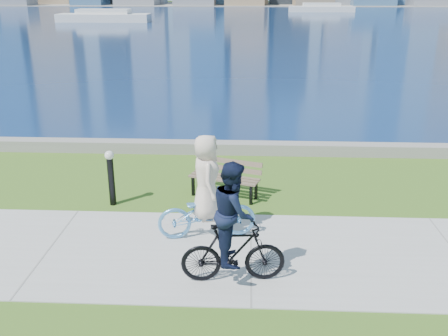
% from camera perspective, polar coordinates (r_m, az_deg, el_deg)
% --- Properties ---
extents(ground, '(320.00, 320.00, 0.00)m').
position_cam_1_polar(ground, '(9.88, 3.09, -9.82)').
color(ground, '#365B18').
rests_on(ground, ground).
extents(concrete_path, '(80.00, 3.50, 0.02)m').
position_cam_1_polar(concrete_path, '(9.88, 3.09, -9.77)').
color(concrete_path, '#A3A39E').
rests_on(concrete_path, ground).
extents(seawall, '(90.00, 0.50, 0.35)m').
position_cam_1_polar(seawall, '(15.51, 3.06, 2.30)').
color(seawall, slate).
rests_on(seawall, ground).
extents(bay_water, '(320.00, 131.00, 0.01)m').
position_cam_1_polar(bay_water, '(80.71, 2.99, 16.70)').
color(bay_water, '#0B224C').
rests_on(bay_water, ground).
extents(far_shore, '(320.00, 30.00, 0.12)m').
position_cam_1_polar(far_shore, '(138.64, 2.98, 18.20)').
color(far_shore, gray).
rests_on(far_shore, ground).
extents(ferry_near, '(12.80, 3.66, 1.74)m').
position_cam_1_polar(ferry_near, '(74.90, -13.56, 16.48)').
color(ferry_near, silver).
rests_on(ferry_near, ground).
extents(ferry_far, '(12.25, 3.50, 1.66)m').
position_cam_1_polar(ferry_far, '(101.86, 11.07, 17.49)').
color(ferry_far, silver).
rests_on(ferry_far, ground).
extents(park_bench, '(1.83, 1.12, 0.90)m').
position_cam_1_polar(park_bench, '(12.25, 0.21, -0.79)').
color(park_bench, black).
rests_on(park_bench, ground).
extents(bollard_lamp, '(0.22, 0.22, 1.35)m').
position_cam_1_polar(bollard_lamp, '(11.97, -12.81, -0.70)').
color(bollard_lamp, black).
rests_on(bollard_lamp, ground).
extents(cyclist_woman, '(1.06, 2.11, 2.19)m').
position_cam_1_polar(cyclist_woman, '(10.14, -2.00, -3.71)').
color(cyclist_woman, '#579AD4').
rests_on(cyclist_woman, ground).
extents(cyclist_man, '(0.75, 1.86, 2.22)m').
position_cam_1_polar(cyclist_man, '(8.59, 1.06, -7.45)').
color(cyclist_man, black).
rests_on(cyclist_man, ground).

